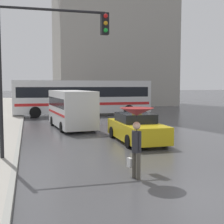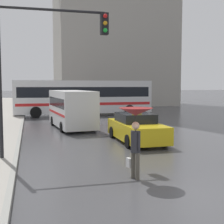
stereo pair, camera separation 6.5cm
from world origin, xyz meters
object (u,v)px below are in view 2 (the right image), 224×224
city_bus (84,96)px  monument_cross (69,10)px  taxi (136,128)px  ambulance_van (72,107)px  traffic_light (45,50)px  pedestrian_with_umbrella (136,122)px

city_bus → monument_cross: bearing=-2.3°
taxi → ambulance_van: (-2.41, 5.69, 0.68)m
ambulance_van → traffic_light: 9.01m
ambulance_van → traffic_light: traffic_light is taller
taxi → traffic_light: 6.18m
ambulance_van → pedestrian_with_umbrella: 11.42m
taxi → ambulance_van: bearing=-67.0°
taxi → city_bus: size_ratio=0.36×
ambulance_van → pedestrian_with_umbrella: ambulance_van is taller
city_bus → taxi: bearing=-179.7°
pedestrian_with_umbrella → traffic_light: size_ratio=0.37×
city_bus → ambulance_van: bearing=164.4°
ambulance_van → traffic_light: bearing=71.0°
ambulance_van → traffic_light: (-2.04, -8.35, 2.69)m
ambulance_van → monument_cross: 23.46m
pedestrian_with_umbrella → traffic_light: bearing=21.6°
traffic_light → city_bus: bearing=75.7°
ambulance_van → city_bus: 8.44m
ambulance_van → taxi: bearing=107.7°
taxi → city_bus: bearing=-89.0°
taxi → ambulance_van: size_ratio=0.77×
ambulance_van → city_bus: (2.16, 8.15, 0.43)m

